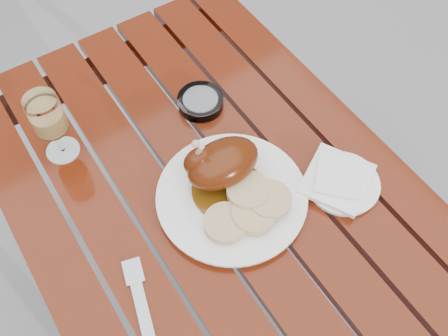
# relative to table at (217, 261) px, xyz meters

# --- Properties ---
(ground) EXTENTS (60.00, 60.00, 0.00)m
(ground) POSITION_rel_table_xyz_m (0.00, 0.00, -0.38)
(ground) COLOR slate
(ground) RESTS_ON ground
(table) EXTENTS (0.80, 1.20, 0.75)m
(table) POSITION_rel_table_xyz_m (0.00, 0.00, 0.00)
(table) COLOR #65220C
(table) RESTS_ON ground
(dinner_plate) EXTENTS (0.38, 0.38, 0.02)m
(dinner_plate) POSITION_rel_table_xyz_m (0.02, -0.03, 0.39)
(dinner_plate) COLOR white
(dinner_plate) RESTS_ON table
(roast_duck) EXTENTS (0.17, 0.17, 0.12)m
(roast_duck) POSITION_rel_table_xyz_m (0.03, 0.02, 0.44)
(roast_duck) COLOR #59330A
(roast_duck) RESTS_ON dinner_plate
(bread_dumplings) EXTENTS (0.19, 0.14, 0.03)m
(bread_dumplings) POSITION_rel_table_xyz_m (0.03, -0.08, 0.41)
(bread_dumplings) COLOR tan
(bread_dumplings) RESTS_ON dinner_plate
(wine_glass) EXTENTS (0.10, 0.10, 0.18)m
(wine_glass) POSITION_rel_table_xyz_m (-0.23, 0.29, 0.46)
(wine_glass) COLOR #E2BB67
(wine_glass) RESTS_ON table
(side_plate) EXTENTS (0.22, 0.22, 0.01)m
(side_plate) POSITION_rel_table_xyz_m (0.24, -0.13, 0.38)
(side_plate) COLOR white
(side_plate) RESTS_ON table
(napkin) EXTENTS (0.19, 0.18, 0.01)m
(napkin) POSITION_rel_table_xyz_m (0.23, -0.12, 0.39)
(napkin) COLOR white
(napkin) RESTS_ON side_plate
(ashtray) EXTENTS (0.12, 0.12, 0.03)m
(ashtray) POSITION_rel_table_xyz_m (0.11, 0.23, 0.39)
(ashtray) COLOR #B2B7BC
(ashtray) RESTS_ON table
(fork) EXTENTS (0.07, 0.19, 0.01)m
(fork) POSITION_rel_table_xyz_m (-0.25, -0.14, 0.38)
(fork) COLOR gray
(fork) RESTS_ON table
(knife) EXTENTS (0.10, 0.16, 0.01)m
(knife) POSITION_rel_table_xyz_m (0.13, -0.02, 0.38)
(knife) COLOR gray
(knife) RESTS_ON table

